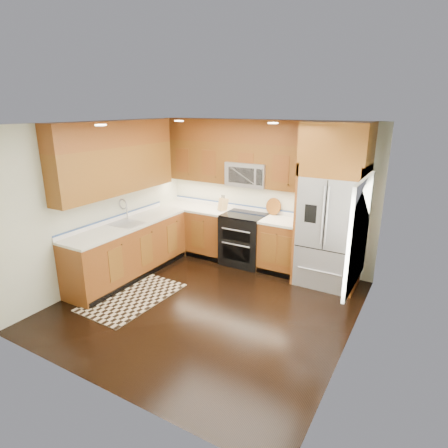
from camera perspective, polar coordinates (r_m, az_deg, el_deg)
The scene contains 16 objects.
ground at distance 5.67m, azimuth -2.54°, elevation -12.22°, with size 4.00×4.00×0.00m, color black.
wall_back at distance 6.86m, azimuth 6.34°, elevation 4.68°, with size 4.00×0.02×2.60m, color silver.
wall_left at distance 6.42m, azimuth -17.95°, elevation 3.04°, with size 0.02×4.00×2.60m, color silver.
wall_right at distance 4.46m, azimuth 19.51°, elevation -3.36°, with size 0.02×4.00×2.60m, color silver.
window at distance 4.61m, azimuth 19.85°, elevation -1.37°, with size 0.04×1.10×1.30m.
base_cabinets at distance 6.80m, azimuth -7.30°, elevation -2.97°, with size 2.85×3.00×0.90m.
countertop at distance 6.66m, azimuth -5.87°, elevation 0.90°, with size 2.86×3.01×0.04m.
upper_cabinets at distance 6.52m, azimuth -6.24°, elevation 10.49°, with size 2.85×3.00×1.15m.
range at distance 6.91m, azimuth 3.09°, elevation -2.33°, with size 0.76×0.67×0.95m.
microwave at distance 6.72m, azimuth 3.77°, elevation 7.60°, with size 0.76×0.40×0.42m.
refrigerator at distance 6.12m, azimuth 16.11°, elevation 2.55°, with size 0.98×0.75×2.60m.
sink_faucet at distance 6.47m, azimuth -14.64°, elevation 0.59°, with size 0.54×0.44×0.37m.
rug at distance 6.03m, azimuth -13.73°, elevation -10.75°, with size 0.92×1.53×0.01m, color black.
knife_block at distance 7.01m, azimuth -0.15°, elevation 3.05°, with size 0.15×0.18×0.30m.
utensil_crock at distance 6.45m, azimuth 11.29°, elevation 1.44°, with size 0.15×0.15×0.35m.
cutting_board at distance 6.82m, azimuth 7.49°, elevation 1.53°, with size 0.31×0.31×0.02m, color brown.
Camera 1 is at (2.68, -4.14, 2.81)m, focal length 30.00 mm.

